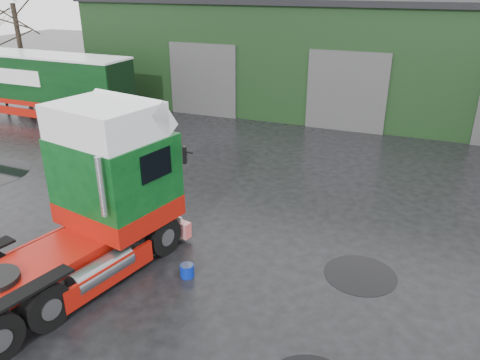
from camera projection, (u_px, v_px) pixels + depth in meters
name	position (u px, v px, depth m)	size (l,w,h in m)	color
ground	(180.00, 261.00, 13.04)	(100.00, 100.00, 0.00)	black
warehouse	(366.00, 52.00, 28.15)	(32.40, 12.40, 6.30)	black
hero_tractor	(53.00, 206.00, 11.26)	(3.00, 7.08, 4.40)	#093F15
trailer_left	(37.00, 86.00, 25.69)	(2.37, 11.58, 3.60)	silver
wash_bucket	(187.00, 271.00, 12.29)	(0.37, 0.37, 0.34)	#061E92
tree_left	(18.00, 34.00, 27.37)	(4.40, 4.40, 8.50)	black
tree_back_a	(287.00, 11.00, 38.77)	(4.40, 4.40, 9.50)	black
puddle_1	(360.00, 275.00, 12.41)	(1.92, 1.92, 0.01)	black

